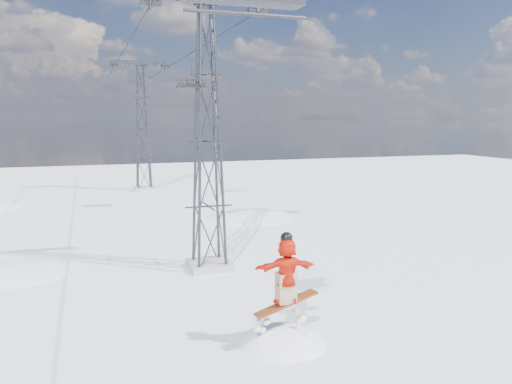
% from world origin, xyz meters
% --- Properties ---
extents(ground, '(120.00, 120.00, 0.00)m').
position_xyz_m(ground, '(0.00, 0.00, 0.00)').
color(ground, white).
rests_on(ground, ground).
extents(snow_terrain, '(39.00, 37.00, 22.00)m').
position_xyz_m(snow_terrain, '(-4.77, 21.24, -9.59)').
color(snow_terrain, white).
rests_on(snow_terrain, ground).
extents(lift_tower_near, '(5.20, 1.80, 11.43)m').
position_xyz_m(lift_tower_near, '(0.80, 8.00, 5.47)').
color(lift_tower_near, '#999999').
rests_on(lift_tower_near, ground).
extents(lift_tower_far, '(5.20, 1.80, 11.43)m').
position_xyz_m(lift_tower_far, '(0.80, 33.00, 5.47)').
color(lift_tower_far, '#999999').
rests_on(lift_tower_far, ground).
extents(haul_cables, '(4.46, 51.00, 0.06)m').
position_xyz_m(haul_cables, '(0.80, 19.50, 10.85)').
color(haul_cables, black).
rests_on(haul_cables, ground).
extents(lift_chair_mid, '(2.12, 0.61, 2.62)m').
position_xyz_m(lift_chair_mid, '(3.00, 21.67, 8.75)').
color(lift_chair_mid, black).
rests_on(lift_chair_mid, ground).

